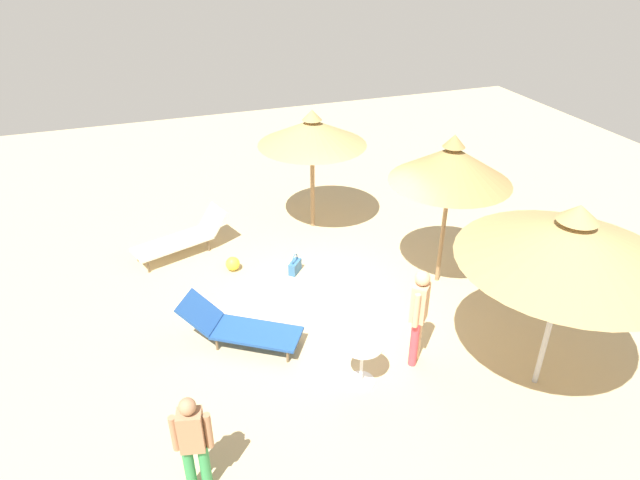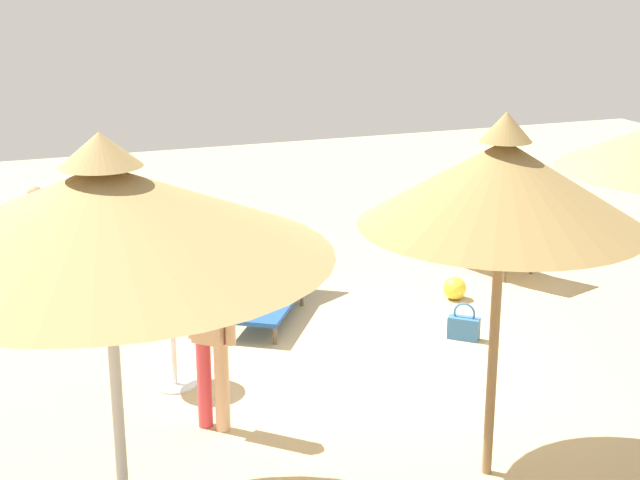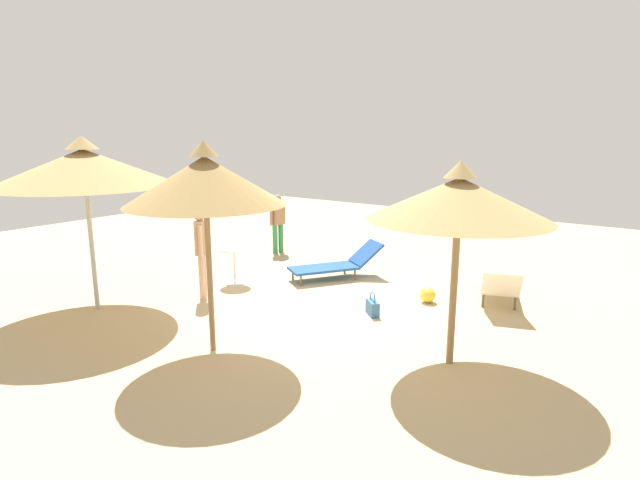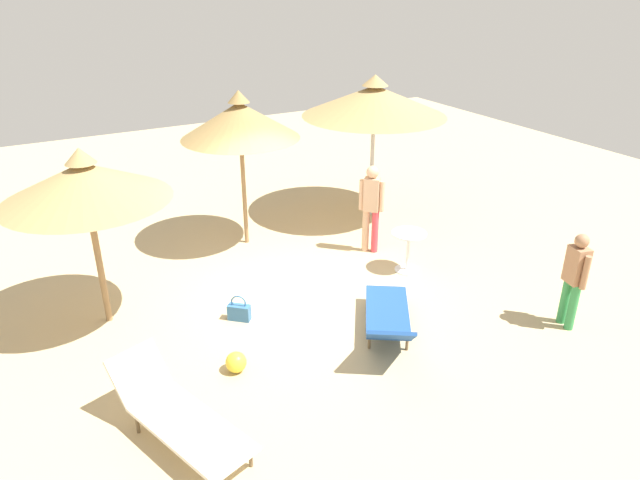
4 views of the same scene
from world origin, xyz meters
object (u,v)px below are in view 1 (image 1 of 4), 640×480
Objects in this scene: lounge_chair_front at (238,326)px; side_table_round at (362,356)px; lounge_chair_edge at (183,237)px; parasol_umbrella_far_left at (572,241)px; person_standing_near_left at (193,441)px; person_standing_center at (419,312)px; handbag at (295,266)px; parasol_umbrella_far_right at (312,132)px; parasol_umbrella_back at (452,164)px; beach_ball at (233,264)px.

lounge_chair_front is 2.73× the size of side_table_round.
side_table_round is at bearing 23.08° from lounge_chair_edge.
parasol_umbrella_far_left reaches higher than person_standing_near_left.
side_table_round is at bearing -81.34° from person_standing_center.
parasol_umbrella_far_left is at bearing 59.45° from lounge_chair_front.
person_standing_center is 3.34m from handbag.
lounge_chair_edge is 2.82× the size of side_table_round.
parasol_umbrella_far_right is 6.06m from parasol_umbrella_far_left.
person_standing_near_left is at bearing -58.88° from parasol_umbrella_back.
handbag is at bearing -161.46° from person_standing_center.
parasol_umbrella_back is 4.02× the size of side_table_round.
person_standing_center is 2.30× the size of side_table_round.
parasol_umbrella_back is 0.99× the size of parasol_umbrella_far_left.
parasol_umbrella_far_right is at bearing -179.26° from person_standing_center.
parasol_umbrella_far_left is at bearing 15.23° from parasol_umbrella_far_right.
handbag is at bearing 66.35° from beach_ball.
beach_ball is (-1.68, -3.69, -2.28)m from parasol_umbrella_back.
side_table_round is (0.15, -0.98, -0.47)m from person_standing_center.
lounge_chair_front is at bearing -35.44° from parasol_umbrella_far_right.
parasol_umbrella_back is at bearing -179.65° from parasol_umbrella_far_left.
side_table_round is (4.97, -0.91, -1.73)m from parasol_umbrella_far_right.
parasol_umbrella_back is at bearing 97.54° from lounge_chair_front.
lounge_chair_front is (3.23, 0.48, -0.03)m from lounge_chair_edge.
parasol_umbrella_back reaches higher than parasol_umbrella_far_right.
lounge_chair_front is at bearing 8.40° from lounge_chair_edge.
person_standing_center is 1.09m from side_table_round.
parasol_umbrella_far_right is 2.89m from handbag.
parasol_umbrella_back is 4.65m from beach_ball.
parasol_umbrella_back is at bearing 59.10° from lounge_chair_edge.
lounge_chair_front is at bearing -120.55° from parasol_umbrella_far_left.
side_table_round is 3.93m from beach_ball.
lounge_chair_front is at bearing -118.40° from person_standing_center.
handbag is (1.75, -0.97, -2.09)m from parasol_umbrella_far_right.
handbag is (-1.71, 1.49, -0.18)m from lounge_chair_front.
person_standing_near_left is at bearing -22.33° from lounge_chair_front.
lounge_chair_front is 1.33× the size of person_standing_near_left.
person_standing_center is 4.27m from beach_ball.
beach_ball is at bearing -141.13° from parasol_umbrella_far_left.
handbag is at bearing -179.07° from side_table_round.
beach_ball is (-2.21, 0.34, -0.18)m from lounge_chair_front.
person_standing_center reaches higher than person_standing_near_left.
person_standing_center reaches higher than handbag.
lounge_chair_front is 2.27m from handbag.
side_table_round is at bearing -50.58° from parasol_umbrella_back.
parasol_umbrella_far_left is 1.77× the size of person_standing_center.
parasol_umbrella_far_left is at bearing 70.69° from side_table_round.
parasol_umbrella_far_right is at bearing -164.77° from parasol_umbrella_far_left.
parasol_umbrella_back is 6.99× the size of handbag.
parasol_umbrella_back is at bearing 65.19° from handbag.
person_standing_center is at bearing -123.89° from parasol_umbrella_far_left.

